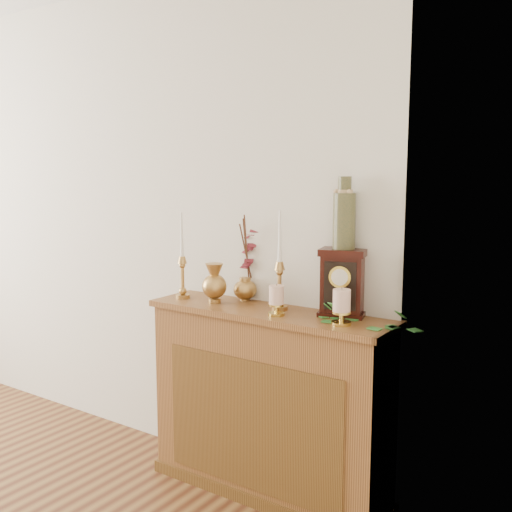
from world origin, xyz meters
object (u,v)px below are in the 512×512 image
Objects in this scene: bud_vase at (214,283)px; mantel_clock at (343,283)px; candlestick_left at (182,270)px; candlestick_center at (280,278)px; ceramic_vase at (344,217)px; ginger_jar at (249,261)px.

mantel_clock is at bearing 10.35° from bud_vase.
mantel_clock is (0.85, 0.12, 0.00)m from candlestick_left.
candlestick_center is 0.43m from ceramic_vase.
mantel_clock is at bearing -4.94° from ginger_jar.
ceramic_vase is (0.55, -0.05, 0.26)m from ginger_jar.
candlestick_left is at bearing -150.40° from ginger_jar.
bud_vase is (0.21, 0.00, -0.05)m from candlestick_left.
candlestick_center reaches higher than ginger_jar.
bud_vase is at bearing 175.97° from mantel_clock.
mantel_clock is at bearing -75.63° from ceramic_vase.
candlestick_left is 2.25× the size of bud_vase.
ceramic_vase is at bearing 10.59° from bud_vase.
mantel_clock reaches higher than bud_vase.
candlestick_left is at bearing -171.64° from ceramic_vase.
ginger_jar is 1.36× the size of ceramic_vase.
ginger_jar is (0.09, 0.17, 0.10)m from bud_vase.
candlestick_center is at bearing -23.87° from ginger_jar.
candlestick_left is at bearing -178.81° from bud_vase.
ceramic_vase reaches higher than mantel_clock.
candlestick_center is at bearing 8.53° from bud_vase.
ginger_jar reaches higher than bud_vase.
bud_vase is at bearing -169.41° from ceramic_vase.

